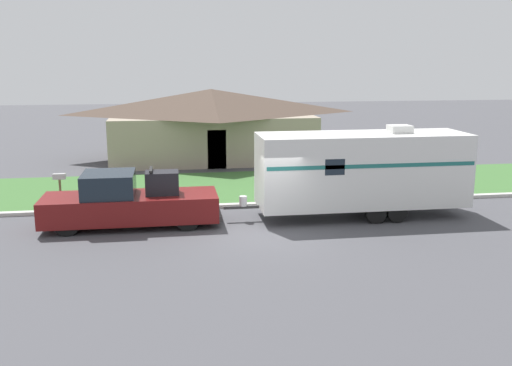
% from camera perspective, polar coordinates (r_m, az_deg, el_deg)
% --- Properties ---
extents(ground_plane, '(120.00, 120.00, 0.00)m').
position_cam_1_polar(ground_plane, '(19.27, 1.29, -5.12)').
color(ground_plane, '#47474C').
extents(curb_strip, '(80.00, 0.30, 0.14)m').
position_cam_1_polar(curb_strip, '(22.81, -0.35, -2.18)').
color(curb_strip, beige).
rests_on(curb_strip, ground_plane).
extents(lawn_strip, '(80.00, 7.00, 0.03)m').
position_cam_1_polar(lawn_strip, '(26.34, -1.52, -0.35)').
color(lawn_strip, '#3D6B33').
rests_on(lawn_strip, ground_plane).
extents(house_across_street, '(12.33, 7.73, 4.08)m').
position_cam_1_polar(house_across_street, '(33.98, -4.48, 6.04)').
color(house_across_street, gray).
rests_on(house_across_street, ground_plane).
extents(pickup_truck, '(6.16, 2.05, 2.04)m').
position_cam_1_polar(pickup_truck, '(20.47, -12.60, -1.90)').
color(pickup_truck, black).
rests_on(pickup_truck, ground_plane).
extents(travel_trailer, '(9.00, 2.34, 3.39)m').
position_cam_1_polar(travel_trailer, '(21.40, 10.57, 1.34)').
color(travel_trailer, black).
rests_on(travel_trailer, ground_plane).
extents(mailbox, '(0.48, 0.20, 1.39)m').
position_cam_1_polar(mailbox, '(23.60, -19.04, 0.11)').
color(mailbox, brown).
rests_on(mailbox, ground_plane).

